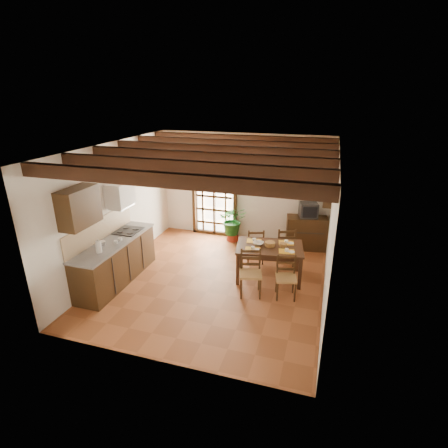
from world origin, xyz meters
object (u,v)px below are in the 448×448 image
at_px(sideboard, 306,233).
at_px(dining_table, 270,250).
at_px(chair_near_right, 286,285).
at_px(chair_far_left, 255,251).
at_px(pendant_lamp, 274,183).
at_px(potted_plant, 233,220).
at_px(kitchen_counter, 116,260).
at_px(chair_far_right, 285,252).
at_px(chair_near_left, 250,281).
at_px(crt_tv, 308,210).

bearing_deg(sideboard, dining_table, -119.40).
distance_m(chair_near_right, chair_far_left, 1.56).
xyz_separation_m(chair_near_right, pendant_lamp, (-0.45, 0.74, 1.81)).
bearing_deg(pendant_lamp, potted_plant, 128.42).
relative_size(kitchen_counter, chair_far_right, 2.43).
distance_m(kitchen_counter, chair_far_left, 3.11).
bearing_deg(chair_far_left, pendant_lamp, 111.11).
height_order(chair_far_right, sideboard, chair_far_right).
bearing_deg(potted_plant, chair_far_right, -32.56).
bearing_deg(kitchen_counter, chair_far_left, 33.16).
bearing_deg(dining_table, pendant_lamp, 81.17).
xyz_separation_m(chair_near_left, chair_far_right, (0.47, 1.49, 0.00)).
bearing_deg(kitchen_counter, chair_near_left, 6.33).
relative_size(chair_far_left, pendant_lamp, 1.01).
xyz_separation_m(chair_near_right, chair_far_right, (-0.21, 1.38, 0.03)).
distance_m(dining_table, pendant_lamp, 1.43).
bearing_deg(potted_plant, pendant_lamp, -51.58).
distance_m(kitchen_counter, sideboard, 4.63).
height_order(kitchen_counter, chair_far_right, kitchen_counter).
relative_size(chair_near_left, chair_far_left, 1.08).
bearing_deg(crt_tv, chair_near_left, -124.66).
xyz_separation_m(chair_near_right, chair_far_left, (-0.89, 1.28, 0.00)).
relative_size(chair_near_left, chair_far_right, 0.99).
distance_m(sideboard, pendant_lamp, 2.44).
distance_m(chair_near_right, pendant_lamp, 2.01).
xyz_separation_m(chair_near_left, pendant_lamp, (0.23, 0.84, 1.79)).
height_order(chair_far_left, potted_plant, potted_plant).
distance_m(chair_near_left, chair_near_right, 0.69).
height_order(kitchen_counter, chair_near_right, kitchen_counter).
bearing_deg(crt_tv, chair_far_left, -149.42).
relative_size(chair_near_right, crt_tv, 1.64).
relative_size(sideboard, pendant_lamp, 1.17).
bearing_deg(chair_far_left, dining_table, 106.44).
height_order(crt_tv, pendant_lamp, pendant_lamp).
relative_size(chair_far_right, sideboard, 0.93).
distance_m(crt_tv, pendant_lamp, 2.06).
bearing_deg(kitchen_counter, pendant_lamp, 20.82).
bearing_deg(dining_table, chair_far_left, 115.89).
height_order(sideboard, crt_tv, crt_tv).
relative_size(kitchen_counter, potted_plant, 1.09).
height_order(kitchen_counter, chair_near_left, kitchen_counter).
bearing_deg(chair_near_left, crt_tv, 55.58).
bearing_deg(sideboard, chair_far_left, -143.37).
relative_size(dining_table, chair_near_right, 1.77).
xyz_separation_m(chair_far_right, potted_plant, (-1.51, 0.96, 0.28)).
relative_size(chair_near_left, sideboard, 0.93).
height_order(chair_near_left, chair_near_right, chair_near_left).
height_order(dining_table, potted_plant, potted_plant).
bearing_deg(dining_table, potted_plant, 117.92).
xyz_separation_m(chair_near_right, sideboard, (0.19, 2.41, 0.16)).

